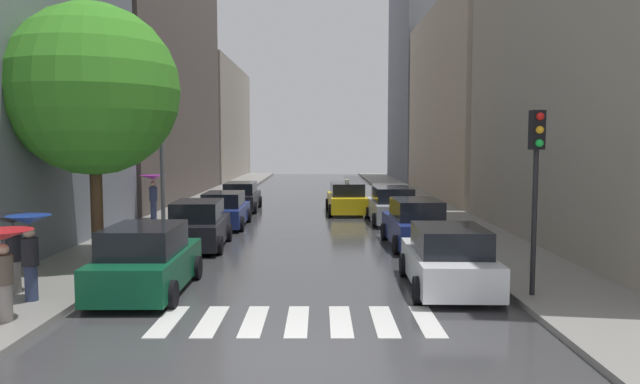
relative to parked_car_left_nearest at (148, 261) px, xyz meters
name	(u,v)px	position (x,y,z in m)	size (l,w,h in m)	color
ground_plane	(313,208)	(3.81, 19.44, -0.81)	(28.00, 72.00, 0.04)	#3C3C3E
sidewalk_left	(200,206)	(-2.69, 19.44, -0.72)	(3.00, 72.00, 0.15)	gray
sidewalk_right	(426,206)	(10.31, 19.44, -0.72)	(3.00, 72.00, 0.15)	gray
crosswalk_stripes	(298,321)	(3.81, -2.33, -0.79)	(5.85, 2.20, 0.01)	silver
building_left_mid	(143,27)	(-7.19, 24.46, 10.35)	(6.00, 21.73, 22.29)	#564C47
building_left_far	(210,123)	(-7.19, 46.91, 4.98)	(6.00, 21.01, 11.56)	#9E9384
building_right_mid	(476,103)	(14.81, 26.05, 5.60)	(6.00, 19.37, 12.80)	#B2A38C
building_right_far	(429,73)	(14.81, 44.16, 9.66)	(6.00, 15.11, 20.91)	slate
parked_car_left_nearest	(148,261)	(0.00, 0.00, 0.00)	(2.12, 4.34, 1.70)	#0C4C2D
parked_car_left_second	(200,226)	(0.00, 6.27, -0.01)	(2.13, 4.25, 1.69)	black
parked_car_left_third	(225,210)	(0.06, 11.51, -0.06)	(2.06, 4.38, 1.55)	navy
parked_car_left_fourth	(242,197)	(-0.06, 17.89, -0.06)	(2.06, 4.77, 1.56)	black
parked_car_right_nearest	(449,260)	(7.52, 0.35, -0.03)	(2.18, 4.29, 1.62)	silver
parked_car_right_second	(416,225)	(7.67, 6.53, 0.00)	(2.11, 4.42, 1.71)	navy
parked_car_right_third	(393,206)	(7.60, 12.88, -0.01)	(2.17, 4.76, 1.67)	#B2B7BF
taxi_midroad	(348,199)	(5.68, 16.50, -0.03)	(2.19, 4.67, 1.81)	yellow
pedestrian_foreground	(31,239)	(-2.24, -1.26, 0.75)	(0.97, 0.97, 1.94)	navy
pedestrian_near_tree	(154,186)	(-3.45, 12.91, 0.93)	(1.19, 1.19, 2.06)	navy
pedestrian_by_kerb	(4,251)	(-2.01, -2.80, 0.77)	(1.17, 1.17, 1.83)	gray
pedestrian_far_side	(14,233)	(-2.96, -0.57, 0.79)	(1.16, 1.16, 1.87)	gray
street_tree_left	(94,90)	(-2.48, 3.41, 4.48)	(5.09, 5.09, 7.68)	#513823
traffic_light_right_corner	(537,161)	(9.26, -0.76, 2.49)	(0.30, 0.42, 4.30)	black
lamp_post_left	(162,128)	(-1.74, 8.17, 3.46)	(0.60, 0.28, 7.14)	#595B60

